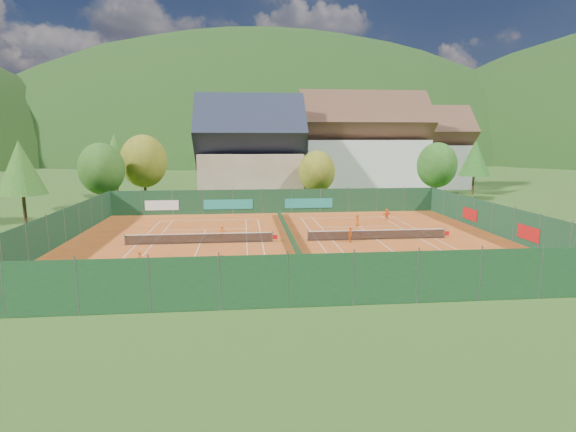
# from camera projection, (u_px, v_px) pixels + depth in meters

# --- Properties ---
(ground) EXTENTS (600.00, 600.00, 0.00)m
(ground) POSITION_uv_depth(u_px,v_px,m) (290.00, 242.00, 40.32)
(ground) COLOR #294C17
(ground) RESTS_ON ground
(clay_pad) EXTENTS (40.00, 32.00, 0.01)m
(clay_pad) POSITION_uv_depth(u_px,v_px,m) (290.00, 242.00, 40.31)
(clay_pad) COLOR #B14C1A
(clay_pad) RESTS_ON ground
(court_markings_left) EXTENTS (11.03, 23.83, 0.00)m
(court_markings_left) POSITION_uv_depth(u_px,v_px,m) (200.00, 243.00, 39.53)
(court_markings_left) COLOR white
(court_markings_left) RESTS_ON ground
(court_markings_right) EXTENTS (11.03, 23.83, 0.00)m
(court_markings_right) POSITION_uv_depth(u_px,v_px,m) (377.00, 240.00, 41.09)
(court_markings_right) COLOR white
(court_markings_right) RESTS_ON ground
(tennis_net_left) EXTENTS (13.30, 0.10, 1.02)m
(tennis_net_left) POSITION_uv_depth(u_px,v_px,m) (202.00, 238.00, 39.46)
(tennis_net_left) COLOR #59595B
(tennis_net_left) RESTS_ON ground
(tennis_net_right) EXTENTS (13.30, 0.10, 1.02)m
(tennis_net_right) POSITION_uv_depth(u_px,v_px,m) (379.00, 234.00, 41.02)
(tennis_net_right) COLOR #59595B
(tennis_net_right) RESTS_ON ground
(court_divider) EXTENTS (0.03, 28.80, 1.00)m
(court_divider) POSITION_uv_depth(u_px,v_px,m) (290.00, 236.00, 40.23)
(court_divider) COLOR #13361B
(court_divider) RESTS_ON ground
(fence_north) EXTENTS (40.00, 0.10, 3.00)m
(fence_north) POSITION_uv_depth(u_px,v_px,m) (273.00, 202.00, 55.71)
(fence_north) COLOR #153A1F
(fence_north) RESTS_ON ground
(fence_south) EXTENTS (40.00, 0.04, 3.00)m
(fence_south) POSITION_uv_depth(u_px,v_px,m) (321.00, 280.00, 24.36)
(fence_south) COLOR #153B1C
(fence_south) RESTS_ON ground
(fence_west) EXTENTS (0.04, 32.00, 3.00)m
(fence_west) POSITION_uv_depth(u_px,v_px,m) (56.00, 230.00, 38.10)
(fence_west) COLOR #143820
(fence_west) RESTS_ON ground
(fence_east) EXTENTS (0.09, 32.00, 3.00)m
(fence_east) POSITION_uv_depth(u_px,v_px,m) (502.00, 221.00, 42.07)
(fence_east) COLOR #153A22
(fence_east) RESTS_ON ground
(chalet) EXTENTS (16.20, 12.00, 16.00)m
(chalet) POSITION_uv_depth(u_px,v_px,m) (250.00, 156.00, 68.34)
(chalet) COLOR #CDB291
(chalet) RESTS_ON ground
(hotel_block_a) EXTENTS (21.60, 11.00, 17.25)m
(hotel_block_a) POSITION_uv_depth(u_px,v_px,m) (362.00, 150.00, 75.96)
(hotel_block_a) COLOR silver
(hotel_block_a) RESTS_ON ground
(hotel_block_b) EXTENTS (17.28, 10.00, 15.50)m
(hotel_block_b) POSITION_uv_depth(u_px,v_px,m) (423.00, 153.00, 85.30)
(hotel_block_b) COLOR silver
(hotel_block_b) RESTS_ON ground
(tree_west_front) EXTENTS (5.72, 5.72, 8.69)m
(tree_west_front) POSITION_uv_depth(u_px,v_px,m) (102.00, 169.00, 56.88)
(tree_west_front) COLOR #443118
(tree_west_front) RESTS_ON ground
(tree_west_mid) EXTENTS (6.44, 6.44, 9.78)m
(tree_west_mid) POSITION_uv_depth(u_px,v_px,m) (144.00, 161.00, 63.04)
(tree_west_mid) COLOR #412917
(tree_west_mid) RESTS_ON ground
(tree_west_back) EXTENTS (5.60, 5.60, 10.00)m
(tree_west_back) POSITION_uv_depth(u_px,v_px,m) (115.00, 155.00, 70.19)
(tree_west_back) COLOR #483119
(tree_west_back) RESTS_ON ground
(tree_center) EXTENTS (5.01, 5.01, 7.60)m
(tree_center) POSITION_uv_depth(u_px,v_px,m) (317.00, 172.00, 61.69)
(tree_center) COLOR #483119
(tree_center) RESTS_ON ground
(tree_east_front) EXTENTS (5.72, 5.72, 8.69)m
(tree_east_front) POSITION_uv_depth(u_px,v_px,m) (437.00, 165.00, 65.30)
(tree_east_front) COLOR #472B19
(tree_east_front) RESTS_ON ground
(tree_east_mid) EXTENTS (5.04, 5.04, 9.00)m
(tree_east_mid) POSITION_uv_depth(u_px,v_px,m) (475.00, 158.00, 74.01)
(tree_east_mid) COLOR #473319
(tree_east_mid) RESTS_ON ground
(tree_west_side) EXTENTS (5.04, 5.04, 9.00)m
(tree_west_side) POSITION_uv_depth(u_px,v_px,m) (21.00, 168.00, 48.33)
(tree_west_side) COLOR #422C17
(tree_west_side) RESTS_ON ground
(tree_east_back) EXTENTS (7.15, 7.15, 10.86)m
(tree_east_back) POSITION_uv_depth(u_px,v_px,m) (410.00, 153.00, 80.97)
(tree_east_back) COLOR #462C19
(tree_east_back) RESTS_ON ground
(mountain_backdrop) EXTENTS (820.00, 530.00, 242.00)m
(mountain_backdrop) POSITION_uv_depth(u_px,v_px,m) (297.00, 219.00, 278.79)
(mountain_backdrop) COLOR black
(mountain_backdrop) RESTS_ON ground
(ball_hopper) EXTENTS (0.34, 0.34, 0.80)m
(ball_hopper) POSITION_uv_depth(u_px,v_px,m) (474.00, 262.00, 31.40)
(ball_hopper) COLOR slate
(ball_hopper) RESTS_ON ground
(loose_ball_0) EXTENTS (0.07, 0.07, 0.07)m
(loose_ball_0) POSITION_uv_depth(u_px,v_px,m) (177.00, 265.00, 32.70)
(loose_ball_0) COLOR #CCD833
(loose_ball_0) RESTS_ON ground
(loose_ball_1) EXTENTS (0.07, 0.07, 0.07)m
(loose_ball_1) POSITION_uv_depth(u_px,v_px,m) (396.00, 270.00, 31.41)
(loose_ball_1) COLOR #CCD833
(loose_ball_1) RESTS_ON ground
(loose_ball_2) EXTENTS (0.07, 0.07, 0.07)m
(loose_ball_2) POSITION_uv_depth(u_px,v_px,m) (279.00, 229.00, 45.93)
(loose_ball_2) COLOR #CCD833
(loose_ball_2) RESTS_ON ground
(player_left_near) EXTENTS (0.52, 0.44, 1.21)m
(player_left_near) POSITION_uv_depth(u_px,v_px,m) (140.00, 260.00, 31.83)
(player_left_near) COLOR #CC4F12
(player_left_near) RESTS_ON ground
(player_left_mid) EXTENTS (0.73, 0.59, 1.41)m
(player_left_mid) POSITION_uv_depth(u_px,v_px,m) (223.00, 265.00, 30.24)
(player_left_mid) COLOR #E14714
(player_left_mid) RESTS_ON ground
(player_left_far) EXTENTS (0.90, 0.63, 1.27)m
(player_left_far) POSITION_uv_depth(u_px,v_px,m) (222.00, 232.00, 41.46)
(player_left_far) COLOR orange
(player_left_far) RESTS_ON ground
(player_right_near) EXTENTS (0.71, 0.88, 1.39)m
(player_right_near) POSITION_uv_depth(u_px,v_px,m) (350.00, 235.00, 39.98)
(player_right_near) COLOR orange
(player_right_near) RESTS_ON ground
(player_right_far_a) EXTENTS (0.73, 0.67, 1.25)m
(player_right_far_a) POSITION_uv_depth(u_px,v_px,m) (357.00, 220.00, 47.44)
(player_right_far_a) COLOR #CE5612
(player_right_far_a) RESTS_ON ground
(player_right_far_b) EXTENTS (1.29, 0.77, 1.32)m
(player_right_far_b) POSITION_uv_depth(u_px,v_px,m) (387.00, 214.00, 50.97)
(player_right_far_b) COLOR orange
(player_right_far_b) RESTS_ON ground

